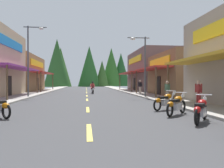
% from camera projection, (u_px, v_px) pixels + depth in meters
% --- Properties ---
extents(ground, '(10.34, 86.38, 0.10)m').
position_uv_depth(ground, '(87.00, 95.00, 27.78)').
color(ground, '#38383A').
extents(sidewalk_left, '(2.55, 86.38, 0.12)m').
position_uv_depth(sidewalk_left, '(32.00, 94.00, 27.06)').
color(sidewalk_left, '#9E9991').
rests_on(sidewalk_left, ground).
extents(sidewalk_right, '(2.55, 86.38, 0.12)m').
position_uv_depth(sidewalk_right, '(139.00, 93.00, 28.51)').
color(sidewalk_right, '#9E9991').
rests_on(sidewalk_right, ground).
extents(centerline_dashes, '(0.16, 62.38, 0.01)m').
position_uv_depth(centerline_dashes, '(87.00, 93.00, 30.91)').
color(centerline_dashes, '#E0C64C').
rests_on(centerline_dashes, ground).
extents(storefront_left_far, '(9.99, 12.90, 5.53)m').
position_uv_depth(storefront_left_far, '(10.00, 74.00, 35.80)').
color(storefront_left_far, olive).
rests_on(storefront_left_far, ground).
extents(storefront_right_middle, '(10.35, 9.31, 4.59)m').
position_uv_depth(storefront_right_middle, '(197.00, 75.00, 25.18)').
color(storefront_right_middle, brown).
rests_on(storefront_right_middle, ground).
extents(storefront_right_far, '(10.60, 12.92, 6.40)m').
position_uv_depth(storefront_right_far, '(161.00, 71.00, 37.58)').
color(storefront_right_far, brown).
rests_on(storefront_right_far, ground).
extents(streetlamp_left, '(2.14, 0.30, 6.82)m').
position_uv_depth(streetlamp_left, '(31.00, 52.00, 21.89)').
color(streetlamp_left, '#474C51').
rests_on(streetlamp_left, ground).
extents(streetlamp_right, '(2.14, 0.30, 5.83)m').
position_uv_depth(streetlamp_right, '(142.00, 58.00, 22.07)').
color(streetlamp_right, '#474C51').
rests_on(streetlamp_right, ground).
extents(motorcycle_parked_right_2, '(1.39, 1.75, 1.04)m').
position_uv_depth(motorcycle_parked_right_2, '(201.00, 110.00, 8.63)').
color(motorcycle_parked_right_2, black).
rests_on(motorcycle_parked_right_2, ground).
extents(motorcycle_parked_right_3, '(1.56, 1.61, 1.04)m').
position_uv_depth(motorcycle_parked_right_3, '(176.00, 104.00, 10.54)').
color(motorcycle_parked_right_3, black).
rests_on(motorcycle_parked_right_3, ground).
extents(motorcycle_parked_right_4, '(1.79, 1.33, 1.04)m').
position_uv_depth(motorcycle_parked_right_4, '(165.00, 101.00, 12.41)').
color(motorcycle_parked_right_4, black).
rests_on(motorcycle_parked_right_4, ground).
extents(rider_cruising_lead, '(0.60, 2.14, 1.57)m').
position_uv_depth(rider_cruising_lead, '(93.00, 88.00, 28.88)').
color(rider_cruising_lead, black).
rests_on(rider_cruising_lead, ground).
extents(pedestrian_by_shop, '(0.43, 0.44, 1.71)m').
position_uv_depth(pedestrian_by_shop, '(140.00, 86.00, 28.29)').
color(pedestrian_by_shop, '#B2A599').
rests_on(pedestrian_by_shop, ground).
extents(pedestrian_browsing, '(0.37, 0.54, 1.59)m').
position_uv_depth(pedestrian_browsing, '(167.00, 90.00, 16.84)').
color(pedestrian_browsing, '#726659').
rests_on(pedestrian_browsing, ground).
extents(pedestrian_waiting, '(0.35, 0.55, 1.62)m').
position_uv_depth(pedestrian_waiting, '(199.00, 91.00, 14.06)').
color(pedestrian_waiting, maroon).
rests_on(pedestrian_waiting, ground).
extents(treeline_backdrop, '(27.02, 13.92, 13.99)m').
position_uv_depth(treeline_backdrop, '(84.00, 67.00, 70.86)').
color(treeline_backdrop, '#2E6323').
rests_on(treeline_backdrop, ground).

